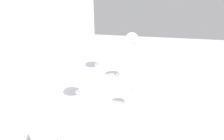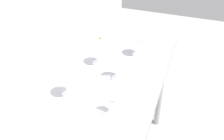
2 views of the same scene
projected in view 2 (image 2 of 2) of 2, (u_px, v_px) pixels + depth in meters
name	position (u px, v px, depth m)	size (l,w,h in m)	color
back_wall	(21.00, 6.00, 1.64)	(3.80, 0.04, 2.60)	silver
steel_counter	(106.00, 94.00, 1.81)	(1.40, 0.65, 0.90)	#95959A
wine_glass_near_center	(118.00, 62.00, 1.69)	(0.10, 0.10, 0.18)	white
wine_glass_far_right	(98.00, 48.00, 1.82)	(0.10, 0.10, 0.17)	white
wine_glass_far_left	(65.00, 78.00, 1.57)	(0.10, 0.10, 0.17)	white
wine_glass_near_left	(112.00, 96.00, 1.44)	(0.08, 0.08, 0.17)	white
wine_glass_near_right	(139.00, 37.00, 1.90)	(0.09, 0.09, 0.18)	white
tasting_sheet_upper	(93.00, 85.00, 1.70)	(0.17, 0.23, 0.00)	white
tasting_sheet_lower	(77.00, 116.00, 1.50)	(0.18, 0.28, 0.00)	white
tasting_bowl	(19.00, 137.00, 1.35)	(0.16, 0.16, 0.05)	#4C4C4C
decanter_funnel	(101.00, 44.00, 2.01)	(0.12, 0.12, 0.13)	#B5B5B5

